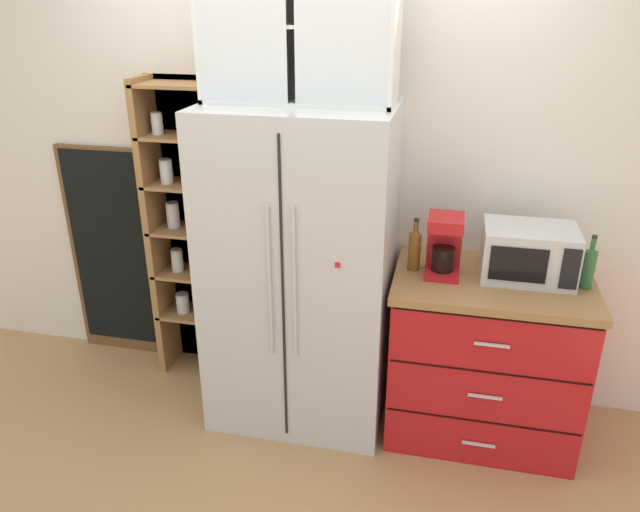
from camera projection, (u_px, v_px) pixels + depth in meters
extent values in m
plane|color=tan|center=(303.00, 403.00, 3.52)|extent=(10.74, 10.74, 0.00)
cube|color=silver|center=(318.00, 173.00, 3.36)|extent=(5.04, 0.10, 2.55)
cube|color=silver|center=(302.00, 269.00, 3.17)|extent=(0.93, 0.70, 1.72)
cube|color=black|center=(283.00, 300.00, 2.86)|extent=(0.01, 0.01, 1.58)
cylinder|color=silver|center=(270.00, 283.00, 2.83)|extent=(0.02, 0.02, 0.77)
cylinder|color=silver|center=(294.00, 286.00, 2.80)|extent=(0.02, 0.02, 0.77)
cube|color=red|center=(338.00, 265.00, 2.72)|extent=(0.02, 0.01, 0.02)
cube|color=brown|center=(199.00, 228.00, 3.64)|extent=(0.49, 0.04, 1.79)
cube|color=#9E7042|center=(157.00, 233.00, 3.55)|extent=(0.04, 0.25, 1.79)
cube|color=#9E7042|center=(223.00, 239.00, 3.47)|extent=(0.04, 0.25, 1.79)
cube|color=#9E7042|center=(197.00, 313.00, 3.71)|extent=(0.43, 0.25, 0.02)
cylinder|color=silver|center=(183.00, 304.00, 3.69)|extent=(0.08, 0.08, 0.11)
cylinder|color=#CCB78C|center=(183.00, 306.00, 3.70)|extent=(0.07, 0.07, 0.08)
cylinder|color=#B2B2B7|center=(182.00, 295.00, 3.67)|extent=(0.07, 0.07, 0.01)
cylinder|color=silver|center=(211.00, 305.00, 3.68)|extent=(0.07, 0.07, 0.11)
cylinder|color=brown|center=(211.00, 307.00, 3.69)|extent=(0.06, 0.06, 0.07)
cylinder|color=#B2B2B7|center=(210.00, 296.00, 3.65)|extent=(0.06, 0.06, 0.01)
cube|color=#9E7042|center=(193.00, 273.00, 3.60)|extent=(0.43, 0.25, 0.02)
cylinder|color=silver|center=(177.00, 261.00, 3.59)|extent=(0.07, 0.07, 0.13)
cylinder|color=white|center=(178.00, 264.00, 3.60)|extent=(0.06, 0.06, 0.09)
cylinder|color=#B2B2B7|center=(176.00, 250.00, 3.56)|extent=(0.07, 0.07, 0.01)
cylinder|color=silver|center=(204.00, 265.00, 3.55)|extent=(0.07, 0.07, 0.12)
cylinder|color=beige|center=(204.00, 267.00, 3.56)|extent=(0.06, 0.06, 0.08)
cylinder|color=#B2B2B7|center=(203.00, 255.00, 3.53)|extent=(0.06, 0.06, 0.01)
cube|color=#9E7042|center=(189.00, 230.00, 3.49)|extent=(0.43, 0.25, 0.02)
cylinder|color=silver|center=(173.00, 216.00, 3.49)|extent=(0.08, 0.08, 0.14)
cylinder|color=#382316|center=(173.00, 219.00, 3.50)|extent=(0.07, 0.07, 0.09)
cylinder|color=#B2B2B7|center=(172.00, 203.00, 3.46)|extent=(0.07, 0.07, 0.01)
cylinder|color=silver|center=(205.00, 221.00, 3.47)|extent=(0.07, 0.07, 0.10)
cylinder|color=#E0C67F|center=(205.00, 223.00, 3.47)|extent=(0.06, 0.06, 0.07)
cylinder|color=#B2B2B7|center=(204.00, 211.00, 3.44)|extent=(0.06, 0.06, 0.01)
cube|color=#9E7042|center=(185.00, 185.00, 3.39)|extent=(0.43, 0.25, 0.02)
cylinder|color=silver|center=(166.00, 172.00, 3.36)|extent=(0.07, 0.07, 0.12)
cylinder|color=#B77A38|center=(167.00, 176.00, 3.37)|extent=(0.06, 0.06, 0.08)
cylinder|color=#B2B2B7|center=(165.00, 160.00, 3.33)|extent=(0.07, 0.07, 0.01)
cylinder|color=silver|center=(198.00, 175.00, 3.36)|extent=(0.07, 0.07, 0.10)
cylinder|color=#2D2D2D|center=(198.00, 178.00, 3.36)|extent=(0.06, 0.06, 0.06)
cylinder|color=#B2B2B7|center=(197.00, 166.00, 3.34)|extent=(0.07, 0.07, 0.01)
cube|color=#9E7042|center=(180.00, 137.00, 3.28)|extent=(0.43, 0.25, 0.02)
cylinder|color=silver|center=(157.00, 124.00, 3.27)|extent=(0.06, 0.06, 0.11)
cylinder|color=white|center=(158.00, 127.00, 3.27)|extent=(0.05, 0.05, 0.07)
cylinder|color=#B2B2B7|center=(156.00, 113.00, 3.24)|extent=(0.06, 0.06, 0.01)
cube|color=#9E7042|center=(175.00, 85.00, 3.17)|extent=(0.43, 0.25, 0.02)
cube|color=red|center=(483.00, 358.00, 3.17)|extent=(0.94, 0.65, 0.86)
cube|color=#9E7042|center=(493.00, 281.00, 2.99)|extent=(0.97, 0.68, 0.04)
cube|color=black|center=(481.00, 422.00, 2.94)|extent=(0.92, 0.00, 0.01)
cube|color=silver|center=(479.00, 444.00, 2.98)|extent=(0.16, 0.01, 0.01)
cube|color=black|center=(488.00, 372.00, 2.82)|extent=(0.92, 0.00, 0.01)
cube|color=silver|center=(485.00, 397.00, 2.87)|extent=(0.16, 0.01, 0.01)
cube|color=black|center=(495.00, 319.00, 2.71)|extent=(0.92, 0.00, 0.01)
cube|color=silver|center=(492.00, 345.00, 2.75)|extent=(0.16, 0.01, 0.01)
cube|color=silver|center=(528.00, 253.00, 2.94)|extent=(0.44, 0.32, 0.26)
cube|color=black|center=(518.00, 265.00, 2.81)|extent=(0.26, 0.01, 0.17)
cube|color=black|center=(570.00, 269.00, 2.76)|extent=(0.08, 0.01, 0.20)
cube|color=red|center=(442.00, 272.00, 3.01)|extent=(0.17, 0.20, 0.03)
cube|color=red|center=(444.00, 242.00, 3.02)|extent=(0.17, 0.06, 0.30)
cube|color=red|center=(446.00, 222.00, 2.90)|extent=(0.17, 0.20, 0.06)
cylinder|color=black|center=(443.00, 259.00, 2.97)|extent=(0.11, 0.11, 0.12)
cylinder|color=silver|center=(494.00, 267.00, 3.00)|extent=(0.08, 0.08, 0.08)
torus|color=silver|center=(505.00, 267.00, 2.99)|extent=(0.05, 0.01, 0.05)
cylinder|color=red|center=(494.00, 264.00, 3.03)|extent=(0.07, 0.07, 0.08)
torus|color=red|center=(504.00, 265.00, 3.02)|extent=(0.05, 0.01, 0.05)
cylinder|color=#285B33|center=(588.00, 270.00, 2.85)|extent=(0.06, 0.06, 0.19)
cone|color=#285B33|center=(592.00, 251.00, 2.81)|extent=(0.06, 0.06, 0.04)
cylinder|color=#285B33|center=(593.00, 245.00, 2.80)|extent=(0.02, 0.02, 0.07)
cylinder|color=black|center=(595.00, 237.00, 2.78)|extent=(0.03, 0.03, 0.01)
cylinder|color=brown|center=(414.00, 252.00, 3.04)|extent=(0.06, 0.06, 0.19)
cone|color=brown|center=(416.00, 233.00, 3.00)|extent=(0.06, 0.06, 0.04)
cylinder|color=brown|center=(416.00, 227.00, 2.98)|extent=(0.02, 0.02, 0.07)
cylinder|color=black|center=(416.00, 220.00, 2.97)|extent=(0.03, 0.03, 0.01)
cube|color=silver|center=(307.00, 24.00, 2.85)|extent=(0.90, 0.02, 0.68)
cube|color=silver|center=(300.00, 100.00, 2.84)|extent=(0.90, 0.32, 0.02)
cube|color=silver|center=(208.00, 25.00, 2.80)|extent=(0.02, 0.32, 0.68)
cube|color=silver|center=(397.00, 27.00, 2.62)|extent=(0.02, 0.32, 0.68)
cube|color=silver|center=(299.00, 26.00, 2.71)|extent=(0.87, 0.30, 0.02)
cube|color=silver|center=(241.00, 27.00, 2.62)|extent=(0.41, 0.01, 0.64)
cube|color=silver|center=(342.00, 28.00, 2.53)|extent=(0.41, 0.01, 0.64)
cylinder|color=silver|center=(237.00, 96.00, 2.90)|extent=(0.05, 0.05, 0.00)
cylinder|color=silver|center=(237.00, 89.00, 2.89)|extent=(0.01, 0.01, 0.07)
cone|color=silver|center=(236.00, 76.00, 2.86)|extent=(0.06, 0.06, 0.05)
cylinder|color=silver|center=(366.00, 100.00, 2.77)|extent=(0.05, 0.05, 0.00)
cylinder|color=silver|center=(366.00, 93.00, 2.76)|extent=(0.01, 0.01, 0.07)
cone|color=silver|center=(367.00, 79.00, 2.74)|extent=(0.06, 0.06, 0.05)
cylinder|color=white|center=(242.00, 15.00, 2.75)|extent=(0.06, 0.06, 0.07)
cylinder|color=white|center=(359.00, 16.00, 2.64)|extent=(0.06, 0.06, 0.07)
cube|color=brown|center=(116.00, 254.00, 3.80)|extent=(0.60, 0.04, 1.37)
cube|color=black|center=(113.00, 251.00, 3.77)|extent=(0.54, 0.01, 1.27)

